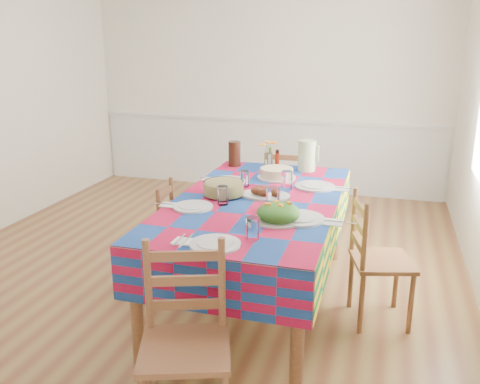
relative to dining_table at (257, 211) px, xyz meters
name	(u,v)px	position (x,y,z in m)	size (l,w,h in m)	color
room	(193,109)	(-0.66, 0.49, 0.63)	(4.58, 5.08, 2.78)	brown
wainscot	(265,152)	(-0.66, 2.97, -0.23)	(4.41, 0.06, 0.92)	silver
dining_table	(257,211)	(0.00, 0.00, 0.00)	(1.12, 2.08, 0.81)	brown
setting_near_head	(228,238)	(0.05, -0.84, 0.12)	(0.46, 0.31, 0.14)	silver
setting_left_near	(203,202)	(-0.30, -0.27, 0.12)	(0.49, 0.29, 0.13)	silver
setting_left_far	(234,180)	(-0.28, 0.34, 0.12)	(0.46, 0.28, 0.12)	silver
setting_right_near	(290,211)	(0.29, -0.29, 0.12)	(0.60, 0.34, 0.15)	silver
setting_right_far	(306,184)	(0.29, 0.35, 0.12)	(0.57, 0.33, 0.14)	silver
meat_platter	(265,193)	(0.04, 0.07, 0.12)	(0.36, 0.25, 0.07)	silver
salad_platter	(278,214)	(0.24, -0.41, 0.14)	(0.30, 0.30, 0.13)	silver
pasta_bowl	(223,188)	(-0.25, 0.01, 0.14)	(0.29, 0.29, 0.10)	white
cake	(277,174)	(0.02, 0.56, 0.13)	(0.31, 0.31, 0.09)	silver
serving_utensils	(283,205)	(0.20, -0.10, 0.10)	(0.16, 0.35, 0.01)	black
flower_vase	(268,156)	(-0.13, 0.88, 0.19)	(0.15, 0.13, 0.25)	white
hot_sauce	(277,159)	(-0.06, 0.91, 0.17)	(0.04, 0.04, 0.16)	#A82C0D
green_pitcher	(307,156)	(0.20, 0.89, 0.22)	(0.15, 0.15, 0.26)	#C2E9A4
tea_pitcher	(235,154)	(-0.43, 0.88, 0.20)	(0.11, 0.11, 0.22)	#32160B
name_card	(213,254)	(0.03, -1.02, 0.10)	(0.10, 0.03, 0.02)	silver
chair_near	(185,343)	(-0.01, -1.32, -0.25)	(0.54, 0.52, 0.96)	brown
chair_far	(291,194)	(0.00, 1.32, -0.26)	(0.41, 0.39, 0.93)	brown
chair_left	(151,237)	(-0.84, 0.01, -0.30)	(0.41, 0.42, 0.86)	brown
chair_right	(376,261)	(0.84, -0.01, -0.27)	(0.48, 0.49, 0.91)	brown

